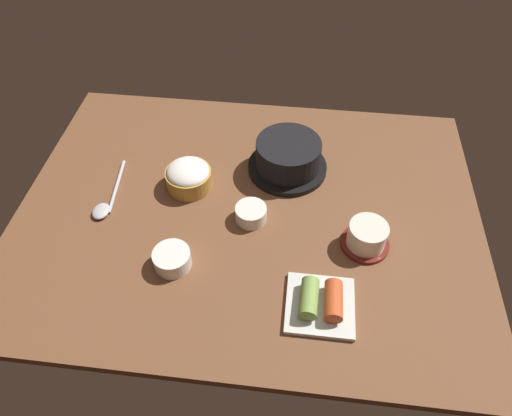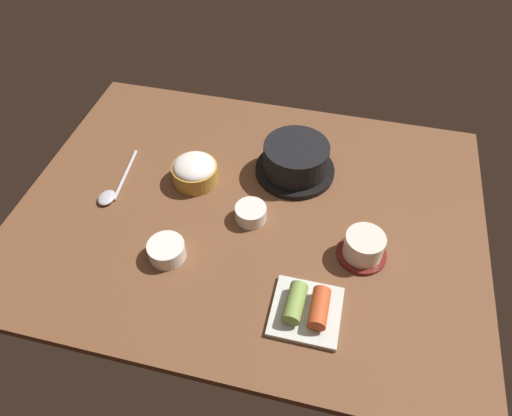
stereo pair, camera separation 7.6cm
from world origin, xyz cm
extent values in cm
cube|color=brown|center=(0.00, 0.00, 1.00)|extent=(100.00, 76.00, 2.00)
cylinder|color=black|center=(7.56, 13.64, 2.68)|extent=(18.40, 18.40, 1.36)
cylinder|color=black|center=(7.56, 13.64, 6.66)|extent=(14.89, 14.89, 6.61)
cylinder|color=#D15619|center=(7.56, 13.64, 9.67)|extent=(13.11, 13.11, 0.60)
cylinder|color=#B78C38|center=(-14.09, 5.64, 4.18)|extent=(10.33, 10.33, 4.36)
ellipsoid|color=white|center=(-14.09, 5.64, 6.36)|extent=(9.51, 9.51, 3.62)
cylinder|color=maroon|center=(24.86, -6.78, 2.40)|extent=(9.89, 9.89, 0.80)
cylinder|color=silver|center=(24.86, -6.78, 5.30)|extent=(7.82, 7.82, 4.99)
cylinder|color=#C6D18C|center=(24.86, -6.78, 7.49)|extent=(6.65, 6.65, 0.40)
cylinder|color=white|center=(0.99, -2.56, 3.69)|extent=(6.67, 6.67, 3.38)
cylinder|color=brown|center=(0.99, -2.56, 5.08)|extent=(5.47, 5.47, 0.50)
cube|color=silver|center=(16.18, -22.07, 2.50)|extent=(12.52, 12.52, 1.00)
cylinder|color=#7A9E47|center=(13.99, -22.07, 4.67)|extent=(3.64, 7.64, 3.34)
cylinder|color=#C64C23|center=(18.37, -22.07, 4.67)|extent=(3.36, 7.52, 3.34)
cylinder|color=white|center=(-12.80, -16.00, 3.81)|extent=(7.41, 7.41, 3.62)
cylinder|color=#386B2D|center=(-12.80, -16.00, 5.32)|extent=(6.07, 6.07, 0.50)
cylinder|color=#B7B7BC|center=(-30.48, 3.25, 2.40)|extent=(2.45, 16.15, 0.80)
ellipsoid|color=#B7B7BC|center=(-31.31, -4.79, 2.72)|extent=(3.60, 4.68, 1.26)
camera|label=1|loc=(9.51, -65.82, 78.03)|focal=32.54mm
camera|label=2|loc=(17.02, -64.48, 78.03)|focal=32.54mm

